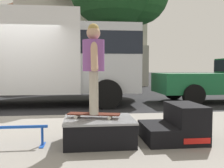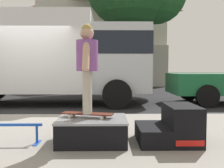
{
  "view_description": "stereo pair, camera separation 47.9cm",
  "coord_description": "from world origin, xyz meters",
  "px_view_note": "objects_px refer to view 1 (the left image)",
  "views": [
    {
      "loc": [
        1.86,
        -6.67,
        1.23
      ],
      "look_at": [
        2.42,
        -1.92,
        0.94
      ],
      "focal_mm": 41.1,
      "sensor_mm": 36.0,
      "label": 1
    },
    {
      "loc": [
        2.33,
        -6.7,
        1.23
      ],
      "look_at": [
        2.42,
        -1.92,
        0.94
      ],
      "focal_mm": 41.1,
      "sensor_mm": 36.0,
      "label": 2
    }
  ],
  "objects_px": {
    "skater_kid": "(94,61)",
    "box_truck": "(35,54)",
    "skate_box": "(99,130)",
    "kicker_ramp": "(177,125)",
    "skateboard": "(94,114)"
  },
  "relations": [
    {
      "from": "skater_kid",
      "to": "box_truck",
      "type": "height_order",
      "value": "box_truck"
    },
    {
      "from": "skate_box",
      "to": "skater_kid",
      "type": "xyz_separation_m",
      "value": [
        -0.07,
        0.03,
        1.02
      ]
    },
    {
      "from": "skateboard",
      "to": "skater_kid",
      "type": "bearing_deg",
      "value": -63.43
    },
    {
      "from": "skater_kid",
      "to": "box_truck",
      "type": "relative_size",
      "value": 0.19
    },
    {
      "from": "skater_kid",
      "to": "kicker_ramp",
      "type": "bearing_deg",
      "value": -1.58
    },
    {
      "from": "skater_kid",
      "to": "box_truck",
      "type": "xyz_separation_m",
      "value": [
        -1.73,
        5.07,
        0.36
      ]
    },
    {
      "from": "skater_kid",
      "to": "skateboard",
      "type": "bearing_deg",
      "value": 116.57
    },
    {
      "from": "kicker_ramp",
      "to": "skateboard",
      "type": "bearing_deg",
      "value": 178.42
    },
    {
      "from": "skate_box",
      "to": "box_truck",
      "type": "bearing_deg",
      "value": 109.48
    },
    {
      "from": "skate_box",
      "to": "box_truck",
      "type": "height_order",
      "value": "box_truck"
    },
    {
      "from": "skate_box",
      "to": "skater_kid",
      "type": "relative_size",
      "value": 0.77
    },
    {
      "from": "skate_box",
      "to": "kicker_ramp",
      "type": "bearing_deg",
      "value": -0.02
    },
    {
      "from": "skateboard",
      "to": "skater_kid",
      "type": "distance_m",
      "value": 0.79
    },
    {
      "from": "box_truck",
      "to": "skater_kid",
      "type": "bearing_deg",
      "value": -71.15
    },
    {
      "from": "kicker_ramp",
      "to": "skateboard",
      "type": "xyz_separation_m",
      "value": [
        -1.28,
        0.04,
        0.2
      ]
    }
  ]
}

